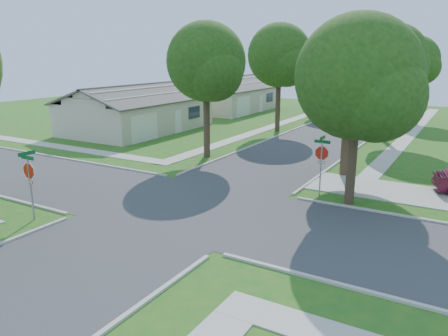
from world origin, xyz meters
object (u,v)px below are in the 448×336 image
stop_sign_sw (29,174)px  stop_sign_ne (322,156)px  tree_e_mid (392,62)px  tree_ne_corner (359,83)px  car_curb_west (344,107)px  tree_e_near (351,76)px  tree_w_mid (280,58)px  tree_e_far (415,63)px  tree_w_near (207,66)px  tree_w_far (325,66)px  house_nw_near (138,114)px  car_curb_east (370,113)px  house_nw_far (229,98)px

stop_sign_sw → stop_sign_ne: (9.40, 9.40, 0.00)m
tree_e_mid → stop_sign_sw: bearing=-110.2°
tree_ne_corner → car_curb_west: (-9.56, 33.71, -4.99)m
tree_e_near → tree_ne_corner: tree_ne_corner is taller
tree_w_mid → car_curb_west: (1.44, 16.91, -5.89)m
tree_e_far → tree_w_near: size_ratio=0.97×
stop_sign_sw → tree_w_far: (0.05, 38.71, 3.48)m
tree_e_mid → car_curb_west: 19.53m
tree_e_near → house_nw_near: 21.98m
stop_sign_sw → tree_w_mid: size_ratio=0.31×
tree_e_mid → tree_w_mid: bearing=180.0°
tree_w_mid → car_curb_east: (5.84, 10.91, -5.67)m
stop_sign_ne → car_curb_east: size_ratio=0.62×
stop_sign_ne → car_curb_west: size_ratio=0.72×
car_curb_east → car_curb_west: bearing=122.0°
tree_e_near → tree_e_mid: (0.01, 12.00, 0.61)m
stop_sign_ne → tree_e_far: tree_e_far is taller
house_nw_near → house_nw_far: size_ratio=1.00×
car_curb_west → tree_w_mid: bearing=88.8°
tree_w_far → house_nw_near: tree_w_far is taller
tree_e_mid → tree_e_far: 13.00m
tree_w_far → stop_sign_sw: bearing=-90.1°
tree_e_far → tree_e_near: bearing=-90.0°
tree_e_near → tree_e_mid: bearing=90.0°
tree_w_far → car_curb_east: (5.85, -2.08, -4.69)m
tree_e_mid → house_nw_near: (-20.75, -6.01, -4.74)m
tree_e_near → car_curb_west: bearing=105.4°
car_curb_east → car_curb_west: (-4.40, 6.00, -0.22)m
tree_e_far → house_nw_near: bearing=-137.5°
stop_sign_sw → tree_w_mid: 26.09m
tree_w_far → car_curb_west: size_ratio=1.95×
tree_w_mid → stop_sign_ne: bearing=-60.2°
house_nw_near → house_nw_far: bearing=90.0°
stop_sign_ne → house_nw_near: (-20.69, 10.30, -0.51)m
tree_e_near → house_nw_near: tree_e_near is taller
tree_e_far → tree_e_mid: bearing=-90.0°
tree_e_near → tree_ne_corner: 5.06m
tree_e_mid → tree_w_far: bearing=125.9°
stop_sign_ne → tree_e_mid: size_ratio=0.32×
tree_e_near → tree_e_far: tree_e_far is taller
tree_w_far → car_curb_east: 7.78m
car_curb_east → tree_e_near: bearing=-85.5°
tree_e_mid → tree_ne_corner: size_ratio=1.06×
tree_w_far → car_curb_east: size_ratio=1.68×
tree_e_mid → tree_w_near: 15.25m
tree_e_mid → car_curb_east: (-3.56, 10.91, -5.44)m
car_curb_west → stop_sign_ne: bearing=107.0°
house_nw_far → stop_sign_sw: bearing=-72.9°
car_curb_west → stop_sign_sw: bearing=91.6°
tree_w_near → tree_w_mid: 12.01m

